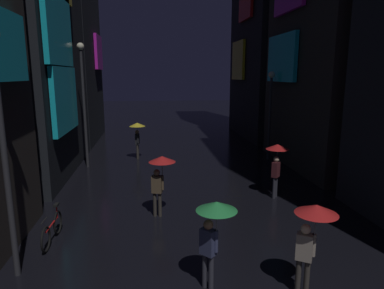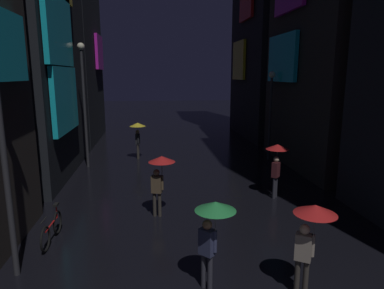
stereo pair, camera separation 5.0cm
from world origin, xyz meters
name	(u,v)px [view 1 (the left image)]	position (x,y,z in m)	size (l,w,h in m)	color
building_left_mid	(23,45)	(-7.47, 13.41, 6.13)	(4.25, 8.88, 12.26)	black
pedestrian_near_crossing_red	(312,225)	(1.64, 2.43, 1.67)	(0.90, 0.90, 2.12)	#38332D
pedestrian_midstreet_left_red	(277,156)	(3.18, 8.52, 1.67)	(0.90, 0.90, 2.12)	#2D2D38
pedestrian_midstreet_centre_yellow	(137,131)	(-2.42, 15.42, 1.67)	(0.90, 0.90, 2.12)	#38332D
pedestrian_far_right_green	(214,221)	(-0.40, 2.88, 1.67)	(0.90, 0.90, 2.12)	#2D2D38
pedestrian_foreground_left_red	(160,169)	(-1.40, 7.15, 1.67)	(0.90, 0.90, 2.12)	#38332D
bicycle_parked_at_storefront	(52,229)	(-4.60, 5.70, 0.39)	(0.16, 1.82, 0.96)	black
streetlamp_right_far	(270,104)	(5.00, 14.48, 3.14)	(0.36, 0.36, 4.95)	#2D2D33
streetlamp_left_far	(83,93)	(-5.00, 14.04, 3.88)	(0.36, 0.36, 6.32)	#2D2D33
streetlamp_left_near	(1,128)	(-5.00, 4.05, 3.61)	(0.36, 0.36, 5.81)	#2D2D33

